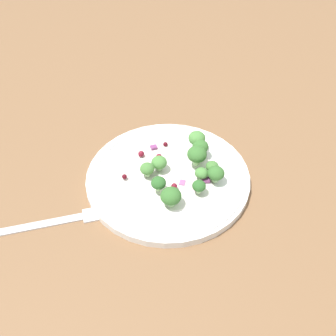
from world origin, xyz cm
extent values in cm
cube|color=brown|center=(0.00, 0.00, -1.00)|extent=(180.00, 180.00, 2.00)
cylinder|color=white|center=(-1.79, -1.03, 0.60)|extent=(24.74, 24.74, 1.20)
torus|color=white|center=(-1.79, -1.03, 1.20)|extent=(23.76, 23.76, 1.00)
cylinder|color=white|center=(-1.79, -1.03, 1.30)|extent=(14.35, 14.35, 0.20)
cylinder|color=#9EC684|center=(-4.88, -1.01, 2.06)|extent=(0.81, 0.81, 0.81)
ellipsoid|color=#477A38|center=(-4.88, -1.01, 3.03)|extent=(2.16, 2.16, 1.62)
cylinder|color=#8EB77A|center=(4.87, -3.58, 1.97)|extent=(0.94, 0.94, 0.94)
ellipsoid|color=#386B2D|center=(4.87, -3.58, 3.09)|extent=(2.51, 2.51, 1.88)
cylinder|color=#8EB77A|center=(3.81, 2.21, 2.21)|extent=(0.95, 0.95, 0.95)
ellipsoid|color=#386B2D|center=(3.81, 2.21, 3.34)|extent=(2.52, 2.52, 1.89)
cylinder|color=#9EC684|center=(-2.35, -7.03, 1.93)|extent=(1.10, 1.10, 1.10)
ellipsoid|color=#386B2D|center=(-2.35, -7.03, 3.25)|extent=(2.93, 2.93, 2.20)
cylinder|color=#8EB77A|center=(-2.97, 0.13, 1.99)|extent=(0.89, 0.89, 0.89)
ellipsoid|color=#4C843D|center=(-2.97, 0.13, 3.06)|extent=(2.37, 2.37, 1.77)
cylinder|color=#ADD18E|center=(-3.69, -4.40, 2.37)|extent=(0.81, 0.81, 0.81)
ellipsoid|color=#2D6028|center=(-3.69, -4.40, 3.34)|extent=(2.16, 2.16, 1.62)
cylinder|color=#8EB77A|center=(2.91, -2.80, 1.76)|extent=(0.74, 0.74, 0.74)
ellipsoid|color=#4C843D|center=(2.91, -2.80, 2.65)|extent=(1.97, 1.97, 1.48)
cylinder|color=#9EC684|center=(2.78, 0.07, 2.55)|extent=(1.11, 1.11, 1.11)
ellipsoid|color=#386B2D|center=(2.78, 0.07, 3.88)|extent=(2.96, 2.96, 2.22)
cylinder|color=#ADD18E|center=(4.77, -1.80, 1.89)|extent=(0.73, 0.73, 0.73)
ellipsoid|color=#477A38|center=(4.77, -1.80, 2.77)|extent=(1.95, 1.95, 1.46)
cylinder|color=#9EC684|center=(1.93, -5.56, 2.11)|extent=(0.74, 0.74, 0.74)
ellipsoid|color=#2D6028|center=(1.93, -5.56, 2.99)|extent=(1.96, 1.96, 1.47)
cylinder|color=#8EB77A|center=(3.60, 3.88, 2.46)|extent=(1.01, 1.01, 1.01)
ellipsoid|color=#4C843D|center=(3.60, 3.88, 3.68)|extent=(2.70, 2.70, 2.02)
sphere|color=maroon|center=(-2.64, 2.59, 1.82)|extent=(0.91, 0.91, 0.91)
sphere|color=maroon|center=(-1.40, -4.25, 2.10)|extent=(0.89, 0.89, 0.89)
sphere|color=#4C0A14|center=(-1.17, 5.46, 1.69)|extent=(0.76, 0.76, 0.76)
sphere|color=#4C0A14|center=(-8.33, -1.09, 1.99)|extent=(0.76, 0.76, 0.76)
sphere|color=#4C0A14|center=(1.68, -4.70, 2.17)|extent=(0.99, 0.99, 0.99)
sphere|color=maroon|center=(-5.33, 3.50, 1.96)|extent=(0.97, 0.97, 0.97)
cube|color=#A35B93|center=(1.91, -4.62, 1.49)|extent=(0.91, 1.03, 0.32)
cube|color=#934C84|center=(-4.83, 0.49, 1.86)|extent=(1.19, 0.95, 0.44)
cube|color=#A35B93|center=(0.18, -3.16, 1.40)|extent=(1.14, 1.28, 0.34)
cube|color=#843D75|center=(3.49, -3.46, 1.72)|extent=(1.29, 1.01, 0.41)
cube|color=#843D75|center=(-3.14, 5.03, 1.68)|extent=(1.15, 0.99, 0.43)
cube|color=silver|center=(-22.20, -6.83, 0.25)|extent=(15.05, 2.55, 0.50)
cube|color=silver|center=(-12.93, -5.98, 0.25)|extent=(3.80, 2.72, 0.50)
camera|label=1|loc=(-8.52, -42.98, 44.77)|focal=43.05mm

